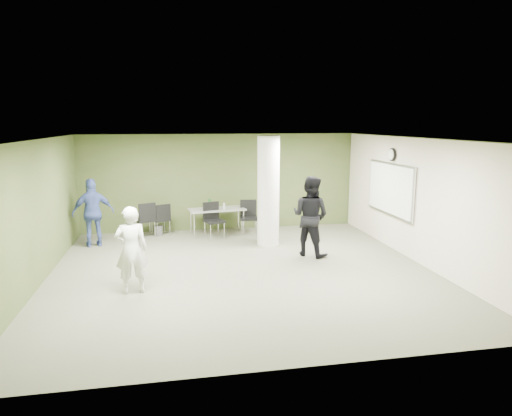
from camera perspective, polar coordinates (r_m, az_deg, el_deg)
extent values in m
plane|color=#595846|center=(9.85, -1.77, -7.87)|extent=(8.00, 8.00, 0.00)
plane|color=white|center=(9.34, -1.87, 8.64)|extent=(8.00, 8.00, 0.00)
cube|color=#3D5327|center=(13.42, -4.43, 3.24)|extent=(8.00, 2.80, 0.02)
cube|color=#3D5327|center=(9.74, -25.77, -0.64)|extent=(0.02, 8.00, 2.80)
cube|color=beige|center=(10.84, 19.57, 0.86)|extent=(0.02, 8.00, 2.80)
cylinder|color=silver|center=(11.61, 1.56, 2.10)|extent=(0.56, 0.56, 2.80)
cube|color=silver|center=(11.83, 16.42, 2.32)|extent=(0.04, 2.30, 1.30)
cube|color=white|center=(11.82, 16.32, 2.31)|extent=(0.02, 2.20, 1.20)
cylinder|color=black|center=(11.74, 16.64, 6.42)|extent=(0.05, 0.32, 0.32)
cylinder|color=white|center=(11.73, 16.51, 6.42)|extent=(0.02, 0.26, 0.26)
cube|color=gray|center=(12.86, -4.91, -0.17)|extent=(1.63, 0.87, 0.04)
cylinder|color=silver|center=(12.54, -7.72, -2.24)|extent=(0.04, 0.04, 0.70)
cylinder|color=silver|center=(12.84, -1.56, -1.83)|extent=(0.04, 0.04, 0.70)
cylinder|color=silver|center=(13.06, -8.14, -1.72)|extent=(0.04, 0.04, 0.70)
cylinder|color=silver|center=(13.36, -2.22, -1.34)|extent=(0.04, 0.04, 0.70)
cylinder|color=#1B511E|center=(13.01, -5.82, 0.59)|extent=(0.07, 0.07, 0.25)
cylinder|color=#B2B2B7|center=(12.72, -4.01, 0.23)|extent=(0.06, 0.06, 0.18)
cylinder|color=#4C4C4C|center=(13.10, -12.11, -2.75)|extent=(0.25, 0.25, 0.28)
cube|color=black|center=(12.92, -13.71, -1.48)|extent=(0.64, 0.64, 0.05)
cube|color=black|center=(12.66, -13.42, -0.49)|extent=(0.45, 0.22, 0.48)
cylinder|color=silver|center=(13.22, -13.13, -2.28)|extent=(0.02, 0.02, 0.46)
cylinder|color=silver|center=(13.10, -14.79, -2.48)|extent=(0.02, 0.02, 0.46)
cylinder|color=silver|center=(12.85, -12.51, -2.63)|extent=(0.02, 0.02, 0.46)
cylinder|color=silver|center=(12.72, -14.21, -2.84)|extent=(0.02, 0.02, 0.46)
cube|color=black|center=(13.08, -11.83, -1.43)|extent=(0.59, 0.59, 0.05)
cube|color=black|center=(12.85, -11.50, -0.53)|extent=(0.40, 0.22, 0.44)
cylinder|color=silver|center=(13.37, -11.39, -2.16)|extent=(0.02, 0.02, 0.42)
cylinder|color=silver|center=(13.23, -12.85, -2.35)|extent=(0.02, 0.02, 0.42)
cylinder|color=silver|center=(13.04, -10.72, -2.46)|extent=(0.02, 0.02, 0.42)
cylinder|color=silver|center=(12.90, -12.21, -2.66)|extent=(0.02, 0.02, 0.42)
cube|color=black|center=(12.47, -5.23, -1.66)|extent=(0.61, 0.61, 0.05)
cube|color=black|center=(12.61, -5.65, -0.30)|extent=(0.46, 0.19, 0.48)
cylinder|color=silver|center=(12.27, -5.69, -3.07)|extent=(0.02, 0.02, 0.45)
cylinder|color=silver|center=(12.43, -3.98, -2.86)|extent=(0.02, 0.02, 0.45)
cylinder|color=silver|center=(12.63, -6.41, -2.68)|extent=(0.02, 0.02, 0.45)
cylinder|color=silver|center=(12.78, -4.74, -2.49)|extent=(0.02, 0.02, 0.45)
cube|color=black|center=(12.81, -0.91, -1.31)|extent=(0.53, 0.53, 0.05)
cube|color=black|center=(12.97, -0.97, 0.03)|extent=(0.46, 0.09, 0.47)
cylinder|color=silver|center=(12.66, -1.75, -2.60)|extent=(0.02, 0.02, 0.45)
cylinder|color=silver|center=(12.68, 0.05, -2.56)|extent=(0.02, 0.02, 0.45)
cylinder|color=silver|center=(13.05, -1.83, -2.19)|extent=(0.02, 0.02, 0.45)
cylinder|color=silver|center=(13.07, -0.09, -2.17)|extent=(0.02, 0.02, 0.45)
imported|color=white|center=(8.72, -15.32, -5.09)|extent=(0.64, 0.46, 1.64)
imported|color=black|center=(10.83, 6.80, -1.01)|extent=(1.16, 1.16, 1.90)
imported|color=#394C8F|center=(12.27, -19.68, -0.56)|extent=(1.10, 0.67, 1.75)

